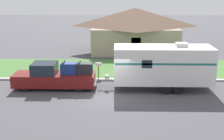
# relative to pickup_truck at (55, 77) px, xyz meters

# --- Properties ---
(ground_plane) EXTENTS (120.00, 120.00, 0.00)m
(ground_plane) POSITION_rel_pickup_truck_xyz_m (4.13, -1.75, -0.88)
(ground_plane) COLOR #47474C
(curb_strip) EXTENTS (80.00, 0.30, 0.14)m
(curb_strip) POSITION_rel_pickup_truck_xyz_m (4.13, 2.00, -0.81)
(curb_strip) COLOR beige
(curb_strip) RESTS_ON ground_plane
(lawn_strip) EXTENTS (80.00, 7.00, 0.03)m
(lawn_strip) POSITION_rel_pickup_truck_xyz_m (4.13, 5.65, -0.87)
(lawn_strip) COLOR #477538
(lawn_strip) RESTS_ON ground_plane
(house_across_street) EXTENTS (10.13, 7.20, 4.87)m
(house_across_street) POSITION_rel_pickup_truck_xyz_m (6.41, 13.43, 1.65)
(house_across_street) COLOR gray
(house_across_street) RESTS_ON ground_plane
(pickup_truck) EXTENTS (5.98, 1.91, 2.02)m
(pickup_truck) POSITION_rel_pickup_truck_xyz_m (0.00, 0.00, 0.00)
(pickup_truck) COLOR black
(pickup_truck) RESTS_ON ground_plane
(travel_trailer) EXTENTS (8.12, 2.50, 3.40)m
(travel_trailer) POSITION_rel_pickup_truck_xyz_m (7.77, -0.00, 0.94)
(travel_trailer) COLOR black
(travel_trailer) RESTS_ON ground_plane
(mailbox) EXTENTS (0.48, 0.20, 1.27)m
(mailbox) POSITION_rel_pickup_truck_xyz_m (2.98, 2.67, 0.09)
(mailbox) COLOR brown
(mailbox) RESTS_ON ground_plane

